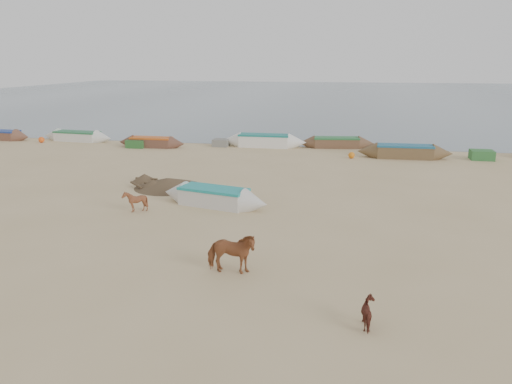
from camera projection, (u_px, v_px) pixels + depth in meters
ground at (235, 246)px, 18.15m from camera, size 140.00×140.00×0.00m
sea at (333, 95)px, 95.96m from camera, size 160.00×160.00×0.00m
cow_adult at (231, 253)px, 15.67m from camera, size 1.63×0.77×1.36m
calf_front at (135, 201)px, 22.15m from camera, size 1.02×0.94×0.97m
calf_right at (371, 314)px, 12.57m from camera, size 0.92×0.96×0.74m
near_canoe at (214, 197)px, 23.10m from camera, size 5.56×2.53×0.85m
debris_pile at (169, 183)px, 26.48m from camera, size 4.53×4.53×0.51m
waterline_canoes at (291, 144)px, 37.80m from camera, size 59.08×5.12×0.99m
beach_clutter at (358, 150)px, 35.93m from camera, size 45.72×3.91×0.64m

